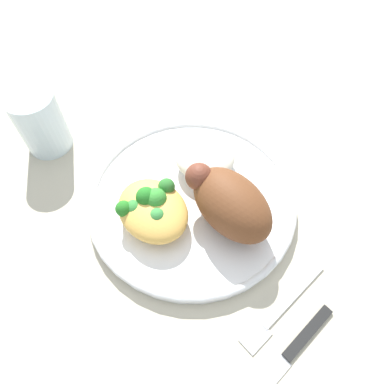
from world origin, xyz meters
The scene contains 8 objects.
ground_plane centered at (0.00, 0.00, 0.00)m, with size 2.00×2.00×0.00m, color #BCB39C.
plate centered at (0.00, 0.00, 0.01)m, with size 0.29×0.29×0.02m.
roasted_chicken centered at (-0.05, -0.02, 0.05)m, with size 0.13×0.08×0.07m.
rice_pile centered at (0.03, -0.05, 0.04)m, with size 0.09×0.09×0.03m, color white.
mac_cheese_with_broccoli centered at (0.01, 0.06, 0.04)m, with size 0.10×0.08×0.05m.
fork centered at (-0.18, 0.01, 0.00)m, with size 0.02×0.14×0.01m.
knife centered at (-0.22, 0.04, 0.00)m, with size 0.03×0.19×0.01m.
water_glass centered at (0.23, 0.11, 0.05)m, with size 0.07×0.07×0.10m, color silver.
Camera 1 is at (-0.20, 0.16, 0.42)m, focal length 32.06 mm.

